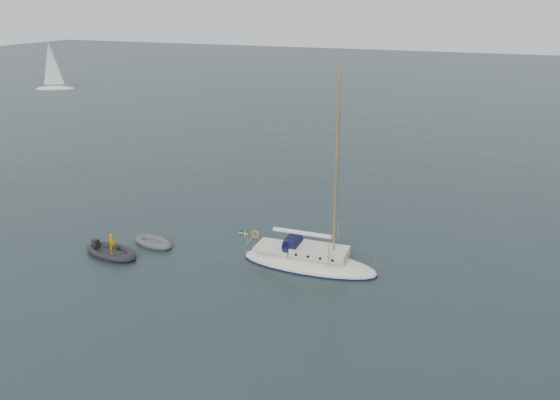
% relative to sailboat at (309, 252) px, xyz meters
% --- Properties ---
extents(ground, '(300.00, 300.00, 0.00)m').
position_rel_sailboat_xyz_m(ground, '(0.11, -2.10, -0.92)').
color(ground, black).
rests_on(ground, ground).
extents(sailboat, '(8.55, 2.57, 12.18)m').
position_rel_sailboat_xyz_m(sailboat, '(0.00, 0.00, 0.00)').
color(sailboat, silver).
rests_on(sailboat, ground).
extents(dinghy, '(2.98, 1.35, 0.43)m').
position_rel_sailboat_xyz_m(dinghy, '(-10.26, -0.88, -0.73)').
color(dinghy, '#525358').
rests_on(dinghy, ground).
extents(rib, '(3.88, 1.77, 1.46)m').
position_rel_sailboat_xyz_m(rib, '(-11.84, -3.11, -0.69)').
color(rib, black).
rests_on(rib, ground).
extents(distant_yacht_a, '(6.63, 3.54, 8.79)m').
position_rel_sailboat_xyz_m(distant_yacht_a, '(-63.33, 47.53, 2.83)').
color(distant_yacht_a, silver).
rests_on(distant_yacht_a, ground).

